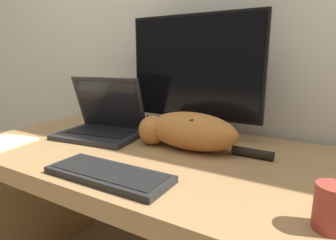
# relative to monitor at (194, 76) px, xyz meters

# --- Properties ---
(wall_back) EXTENTS (6.40, 0.06, 2.60)m
(wall_back) POSITION_rel_monitor_xyz_m (0.01, 0.22, 0.33)
(wall_back) COLOR silver
(wall_back) RESTS_ON ground_plane
(desk) EXTENTS (1.62, 0.78, 0.70)m
(desk) POSITION_rel_monitor_xyz_m (0.01, -0.23, -0.40)
(desk) COLOR #A37A4C
(desk) RESTS_ON ground_plane
(monitor) EXTENTS (0.59, 0.21, 0.51)m
(monitor) POSITION_rel_monitor_xyz_m (0.00, 0.00, 0.00)
(monitor) COLOR black
(monitor) RESTS_ON desk
(laptop) EXTENTS (0.38, 0.29, 0.26)m
(laptop) POSITION_rel_monitor_xyz_m (-0.35, -0.19, -0.22)
(laptop) COLOR #232326
(laptop) RESTS_ON desk
(external_keyboard) EXTENTS (0.38, 0.15, 0.02)m
(external_keyboard) POSITION_rel_monitor_xyz_m (-0.02, -0.52, -0.26)
(external_keyboard) COLOR black
(external_keyboard) RESTS_ON desk
(cat) EXTENTS (0.51, 0.17, 0.14)m
(cat) POSITION_rel_monitor_xyz_m (0.05, -0.16, -0.19)
(cat) COLOR #C67A38
(cat) RESTS_ON desk
(coffee_mug) EXTENTS (0.07, 0.07, 0.10)m
(coffee_mug) POSITION_rel_monitor_xyz_m (0.54, -0.48, -0.22)
(coffee_mug) COLOR #9E382D
(coffee_mug) RESTS_ON desk
(paper_notepad) EXTENTS (0.22, 0.25, 0.01)m
(paper_notepad) POSITION_rel_monitor_xyz_m (-0.62, -0.50, -0.26)
(paper_notepad) COLOR #F4EFC6
(paper_notepad) RESTS_ON desk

